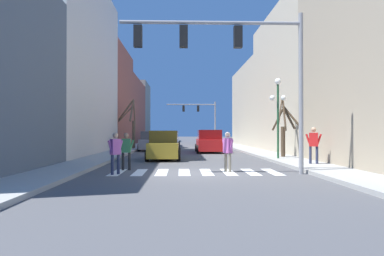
{
  "coord_description": "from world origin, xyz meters",
  "views": [
    {
      "loc": [
        -0.58,
        -14.67,
        1.63
      ],
      "look_at": [
        0.42,
        19.47,
        2.0
      ],
      "focal_mm": 35.0,
      "sensor_mm": 36.0,
      "label": 1
    }
  ],
  "objects": [
    {
      "name": "car_parked_left_mid",
      "position": [
        3.17,
        31.85,
        0.77
      ],
      "size": [
        2.07,
        4.22,
        1.66
      ],
      "rotation": [
        0.0,
        0.0,
        1.57
      ],
      "color": "navy",
      "rests_on": "ground_plane"
    },
    {
      "name": "sidewalk_left",
      "position": [
        -5.37,
        0.0,
        0.07
      ],
      "size": [
        2.07,
        90.0,
        0.15
      ],
      "color": "#9E9E99",
      "rests_on": "ground_plane"
    },
    {
      "name": "sidewalk_right",
      "position": [
        5.37,
        0.0,
        0.07
      ],
      "size": [
        2.07,
        90.0,
        0.15
      ],
      "color": "#9E9E99",
      "rests_on": "ground_plane"
    },
    {
      "name": "pedestrian_on_right_sidewalk",
      "position": [
        -3.1,
        -0.25,
        0.95
      ],
      "size": [
        0.55,
        0.55,
        1.61
      ],
      "rotation": [
        0.0,
        0.0,
        0.78
      ],
      "color": "#282D47",
      "rests_on": "ground_plane"
    },
    {
      "name": "street_tree_right_far",
      "position": [
        -5.17,
        20.21,
        2.38
      ],
      "size": [
        1.77,
        2.41,
        4.57
      ],
      "color": "brown",
      "rests_on": "sidewalk_left"
    },
    {
      "name": "pedestrian_crossing_street",
      "position": [
        5.62,
        2.62,
        1.16
      ],
      "size": [
        0.72,
        0.35,
        1.71
      ],
      "rotation": [
        0.0,
        0.0,
        2.76
      ],
      "color": "#282D47",
      "rests_on": "sidewalk_right"
    },
    {
      "name": "pedestrian_waiting_at_curb",
      "position": [
        -2.93,
        1.41,
        0.94
      ],
      "size": [
        0.68,
        0.21,
        1.59
      ],
      "rotation": [
        0.0,
        0.0,
        3.15
      ],
      "color": "black",
      "rests_on": "ground_plane"
    },
    {
      "name": "car_driving_away_lane",
      "position": [
        -1.59,
        7.51,
        0.79
      ],
      "size": [
        1.97,
        4.33,
        1.71
      ],
      "rotation": [
        0.0,
        0.0,
        -1.57
      ],
      "color": "#A38423",
      "rests_on": "ground_plane"
    },
    {
      "name": "car_at_intersection",
      "position": [
        -3.15,
        34.9,
        0.84
      ],
      "size": [
        2.12,
        4.29,
        1.82
      ],
      "rotation": [
        0.0,
        0.0,
        1.57
      ],
      "color": "gray",
      "rests_on": "ground_plane"
    },
    {
      "name": "traffic_signal_near",
      "position": [
        1.46,
        -0.29,
        4.66
      ],
      "size": [
        7.11,
        0.28,
        6.26
      ],
      "color": "gray",
      "rests_on": "ground_plane"
    },
    {
      "name": "street_tree_left_far",
      "position": [
        5.61,
        7.53,
        1.84
      ],
      "size": [
        1.77,
        1.62,
        3.58
      ],
      "color": "#473828",
      "rests_on": "sidewalk_right"
    },
    {
      "name": "street_lamp_right_corner",
      "position": [
        4.91,
        6.32,
        3.35
      ],
      "size": [
        0.95,
        0.36,
        4.53
      ],
      "color": "#1E4C2D",
      "rests_on": "sidewalk_right"
    },
    {
      "name": "car_parked_right_mid",
      "position": [
        -3.2,
        18.22,
        0.79
      ],
      "size": [
        2.03,
        4.44,
        1.7
      ],
      "rotation": [
        0.0,
        0.0,
        1.57
      ],
      "color": "gray",
      "rests_on": "ground_plane"
    },
    {
      "name": "crosswalk_stripes",
      "position": [
        0.0,
        0.51,
        0.0
      ],
      "size": [
        6.75,
        2.6,
        0.01
      ],
      "color": "white",
      "rests_on": "ground_plane"
    },
    {
      "name": "traffic_signal_far",
      "position": [
        2.09,
        36.29,
        4.22
      ],
      "size": [
        6.72,
        0.28,
        5.79
      ],
      "color": "gray",
      "rests_on": "ground_plane"
    },
    {
      "name": "building_row_right",
      "position": [
        9.41,
        13.61,
        5.5
      ],
      "size": [
        6.0,
        42.08,
        12.47
      ],
      "color": "tan",
      "rests_on": "ground_plane"
    },
    {
      "name": "car_parked_left_near",
      "position": [
        1.69,
        15.09,
        0.83
      ],
      "size": [
        2.19,
        4.56,
        1.8
      ],
      "rotation": [
        0.0,
        0.0,
        1.57
      ],
      "color": "red",
      "rests_on": "ground_plane"
    },
    {
      "name": "pedestrian_on_left_sidewalk",
      "position": [
        1.32,
        0.54,
        0.96
      ],
      "size": [
        0.43,
        0.64,
        1.63
      ],
      "rotation": [
        0.0,
        0.0,
        5.25
      ],
      "color": "#7A705B",
      "rests_on": "ground_plane"
    },
    {
      "name": "building_row_left",
      "position": [
        -9.41,
        25.01,
        5.22
      ],
      "size": [
        6.0,
        62.56,
        12.64
      ],
      "color": "#515B66",
      "rests_on": "ground_plane"
    },
    {
      "name": "car_driving_toward_lane",
      "position": [
        -1.69,
        24.5,
        0.81
      ],
      "size": [
        2.0,
        4.38,
        1.74
      ],
      "rotation": [
        0.0,
        0.0,
        -1.57
      ],
      "color": "silver",
      "rests_on": "ground_plane"
    },
    {
      "name": "ground_plane",
      "position": [
        0.0,
        0.0,
        0.0
      ],
      "size": [
        240.0,
        240.0,
        0.0
      ],
      "primitive_type": "plane",
      "color": "#4C4C4F"
    }
  ]
}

